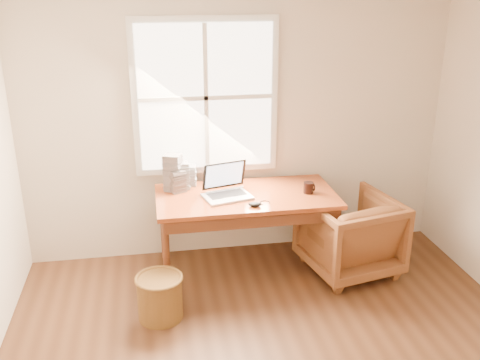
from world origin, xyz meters
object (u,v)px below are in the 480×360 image
(armchair, at_px, (349,234))
(laptop, at_px, (227,183))
(desk, at_px, (246,196))
(coffee_mug, at_px, (308,188))
(cd_stack_a, at_px, (182,175))
(wicker_stool, at_px, (160,298))

(armchair, bearing_deg, laptop, -18.71)
(desk, bearing_deg, coffee_mug, -6.07)
(laptop, height_order, cd_stack_a, laptop)
(armchair, xyz_separation_m, wicker_stool, (-1.74, -0.46, -0.18))
(desk, height_order, wicker_stool, desk)
(cd_stack_a, bearing_deg, coffee_mug, -15.15)
(wicker_stool, bearing_deg, coffee_mug, 23.05)
(wicker_stool, height_order, cd_stack_a, cd_stack_a)
(desk, bearing_deg, armchair, -10.85)
(coffee_mug, distance_m, cd_stack_a, 1.15)
(laptop, relative_size, cd_stack_a, 1.52)
(coffee_mug, height_order, cd_stack_a, cd_stack_a)
(desk, distance_m, armchair, 1.01)
(armchair, distance_m, laptop, 1.23)
(laptop, relative_size, coffee_mug, 3.88)
(desk, xyz_separation_m, cd_stack_a, (-0.55, 0.24, 0.15))
(wicker_stool, xyz_separation_m, cd_stack_a, (0.26, 0.88, 0.70))
(desk, relative_size, laptop, 4.12)
(laptop, height_order, coffee_mug, laptop)
(desk, xyz_separation_m, wicker_stool, (-0.81, -0.64, -0.55))
(desk, height_order, cd_stack_a, cd_stack_a)
(wicker_stool, height_order, coffee_mug, coffee_mug)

